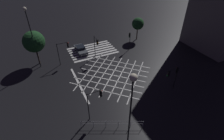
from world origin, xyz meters
TOP-DOWN VIEW (x-y plane):
  - ground_plane at (0.00, 0.00)m, footprint 200.00×200.00m
  - road_markings at (0.27, -5.10)m, footprint 13.62×18.79m
  - traffic_light_nw_main at (-6.00, 6.58)m, footprint 1.86×0.36m
  - traffic_light_median_south at (0.33, -5.74)m, footprint 0.36×1.86m
  - traffic_light_sw_main at (-6.79, -6.24)m, footprint 0.39×0.36m
  - traffic_light_se_main at (5.90, -6.64)m, footprint 2.06×0.36m
  - traffic_light_nw_cross at (-6.94, 6.58)m, footprint 0.36×0.39m
  - traffic_light_ne_main at (5.40, 6.84)m, footprint 1.87×0.36m
  - street_lamp_east at (10.11, -7.59)m, footprint 0.53×0.53m
  - street_lamp_west at (4.19, 12.24)m, footprint 0.62×0.62m
  - street_tree_near at (-10.83, -9.74)m, footprint 2.55×2.55m
  - street_tree_far at (10.14, -8.69)m, footprint 3.58×3.58m
  - waiting_car at (2.26, -9.49)m, footprint 1.73×4.14m
  - pedestrian_railing at (4.36, 9.07)m, footprint 6.45×3.12m

SIDE VIEW (x-z plane):
  - ground_plane at x=0.00m, z-range 0.00..0.00m
  - road_markings at x=0.27m, z-range 0.00..0.01m
  - waiting_car at x=2.26m, z-range -0.04..1.19m
  - pedestrian_railing at x=4.36m, z-range 0.14..1.19m
  - traffic_light_nw_cross at x=-6.94m, z-range 0.77..4.32m
  - traffic_light_nw_main at x=-6.00m, z-range 0.80..4.32m
  - traffic_light_sw_main at x=-6.79m, z-range 0.78..4.41m
  - traffic_light_se_main at x=5.90m, z-range 0.95..5.08m
  - traffic_light_ne_main at x=5.40m, z-range 0.94..5.12m
  - traffic_light_median_south at x=0.33m, z-range 0.96..5.20m
  - street_tree_near at x=-10.83m, z-range 1.13..5.97m
  - street_tree_far at x=10.14m, z-range 1.22..7.27m
  - street_lamp_east at x=10.11m, z-range 1.98..12.12m
  - street_lamp_west at x=4.19m, z-range 2.47..12.22m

